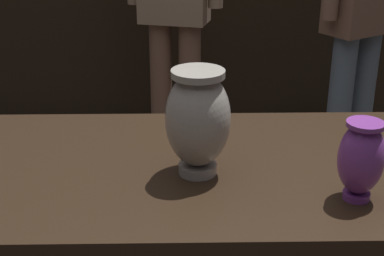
{
  "coord_description": "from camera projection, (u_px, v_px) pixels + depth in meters",
  "views": [
    {
      "loc": [
        -0.01,
        -1.17,
        1.39
      ],
      "look_at": [
        0.01,
        -0.02,
        0.9
      ],
      "focal_mm": 52.16,
      "sensor_mm": 36.0,
      "label": 1
    }
  ],
  "objects": [
    {
      "name": "back_display_shelf",
      "position": [
        183.0,
        48.0,
        3.45
      ],
      "size": [
        2.6,
        0.4,
        0.99
      ],
      "color": "black",
      "rests_on": "ground_plane"
    },
    {
      "name": "vase_tall_behind",
      "position": [
        361.0,
        158.0,
        1.12
      ],
      "size": [
        0.09,
        0.09,
        0.17
      ],
      "color": "#7A388E",
      "rests_on": "display_plinth"
    },
    {
      "name": "vase_centerpiece",
      "position": [
        198.0,
        119.0,
        1.21
      ],
      "size": [
        0.14,
        0.14,
        0.24
      ],
      "color": "gray",
      "rests_on": "display_plinth"
    }
  ]
}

